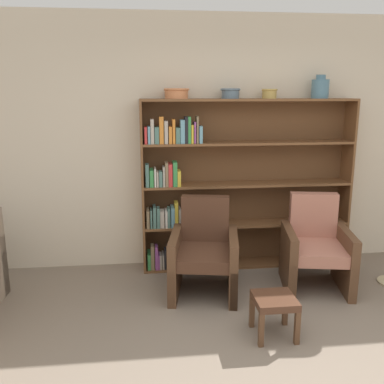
{
  "coord_description": "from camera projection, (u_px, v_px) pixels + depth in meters",
  "views": [
    {
      "loc": [
        -0.97,
        -2.27,
        1.95
      ],
      "look_at": [
        -0.5,
        1.9,
        0.95
      ],
      "focal_mm": 40.0,
      "sensor_mm": 36.0,
      "label": 1
    }
  ],
  "objects": [
    {
      "name": "bookshelf",
      "position": [
        227.0,
        187.0,
        4.72
      ],
      "size": [
        2.31,
        0.3,
        1.87
      ],
      "color": "brown",
      "rests_on": "ground"
    },
    {
      "name": "footstool",
      "position": [
        274.0,
        304.0,
        3.44
      ],
      "size": [
        0.33,
        0.33,
        0.34
      ],
      "color": "brown",
      "rests_on": "ground"
    },
    {
      "name": "wall_back",
      "position": [
        231.0,
        143.0,
        4.78
      ],
      "size": [
        12.0,
        0.06,
        2.75
      ],
      "color": "beige",
      "rests_on": "ground"
    },
    {
      "name": "armchair_leather",
      "position": [
        204.0,
        253.0,
        4.19
      ],
      "size": [
        0.75,
        0.78,
        0.92
      ],
      "rotation": [
        0.0,
        0.0,
        2.96
      ],
      "color": "brown",
      "rests_on": "ground"
    },
    {
      "name": "vase_tall",
      "position": [
        320.0,
        88.0,
        4.56
      ],
      "size": [
        0.18,
        0.18,
        0.25
      ],
      "color": "slate",
      "rests_on": "bookshelf"
    },
    {
      "name": "bowl_brass",
      "position": [
        177.0,
        93.0,
        4.4
      ],
      "size": [
        0.27,
        0.27,
        0.11
      ],
      "color": "#C67547",
      "rests_on": "bookshelf"
    },
    {
      "name": "bowl_sage",
      "position": [
        269.0,
        93.0,
        4.51
      ],
      "size": [
        0.17,
        0.17,
        0.1
      ],
      "color": "tan",
      "rests_on": "bookshelf"
    },
    {
      "name": "armchair_cushioned",
      "position": [
        316.0,
        248.0,
        4.31
      ],
      "size": [
        0.75,
        0.79,
        0.92
      ],
      "rotation": [
        0.0,
        0.0,
        2.96
      ],
      "color": "brown",
      "rests_on": "ground"
    },
    {
      "name": "bowl_copper",
      "position": [
        230.0,
        93.0,
        4.46
      ],
      "size": [
        0.21,
        0.21,
        0.1
      ],
      "color": "slate",
      "rests_on": "bookshelf"
    }
  ]
}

